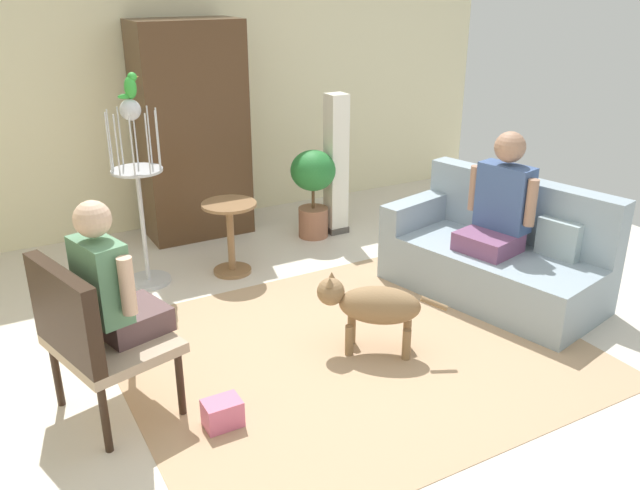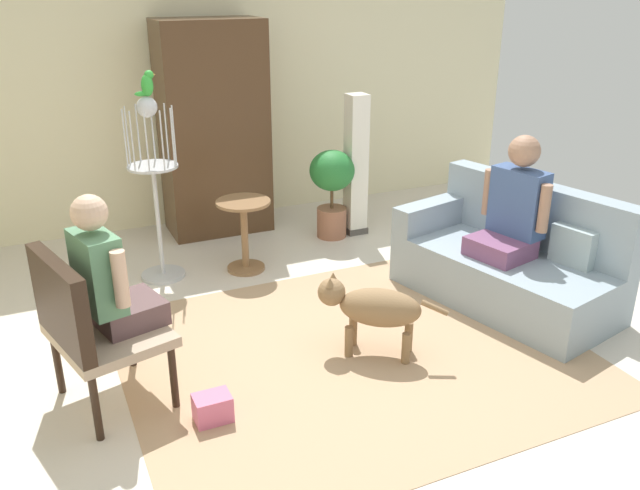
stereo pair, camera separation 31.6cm
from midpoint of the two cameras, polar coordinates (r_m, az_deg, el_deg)
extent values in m
plane|color=beige|center=(4.57, 3.31, -8.56)|extent=(7.66, 7.66, 0.00)
cube|color=beige|center=(6.72, -8.30, 13.53)|extent=(6.98, 0.12, 2.70)
cube|color=tan|center=(4.48, 4.92, -9.27)|extent=(2.94, 2.50, 0.01)
cube|color=#8EA0AD|center=(5.28, 17.27, -2.72)|extent=(1.18, 1.79, 0.40)
cube|color=#8EA0AD|center=(5.37, 19.80, 2.52)|extent=(0.56, 1.64, 0.49)
cube|color=#8EA0AD|center=(5.57, 11.55, 2.67)|extent=(0.84, 0.37, 0.23)
cube|color=#9EB2B7|center=(5.11, 22.67, -0.14)|extent=(0.17, 0.33, 0.28)
cube|color=tan|center=(5.33, 18.45, 1.35)|extent=(0.16, 0.30, 0.28)
cylinder|color=black|center=(4.36, -14.08, -7.79)|extent=(0.04, 0.04, 0.41)
cylinder|color=black|center=(3.92, -10.26, -11.16)|extent=(0.04, 0.04, 0.41)
cylinder|color=black|center=(4.22, -19.72, -9.58)|extent=(0.04, 0.04, 0.41)
cylinder|color=black|center=(3.76, -16.47, -13.36)|extent=(0.04, 0.04, 0.41)
cube|color=tan|center=(3.94, -15.52, -7.47)|extent=(0.72, 0.80, 0.06)
cube|color=black|center=(3.73, -19.27, -4.81)|extent=(0.26, 0.67, 0.49)
cube|color=#7A486E|center=(5.10, 17.00, -0.23)|extent=(0.47, 0.49, 0.14)
cube|color=#3F598C|center=(5.12, 18.47, 3.51)|extent=(0.27, 0.44, 0.50)
sphere|color=#A57A60|center=(5.02, 19.00, 7.66)|extent=(0.23, 0.23, 0.23)
cylinder|color=#A57A60|center=(4.96, 20.55, 2.94)|extent=(0.08, 0.08, 0.35)
cylinder|color=#A57A60|center=(5.22, 16.05, 4.40)|extent=(0.08, 0.08, 0.35)
cube|color=brown|center=(3.93, -13.97, -5.66)|extent=(0.44, 0.42, 0.14)
cube|color=#598C66|center=(3.75, -16.41, -2.29)|extent=(0.26, 0.38, 0.45)
sphere|color=#DDB293|center=(3.63, -16.98, 2.66)|extent=(0.20, 0.20, 0.20)
cylinder|color=#DDB293|center=(3.94, -17.18, -0.85)|extent=(0.08, 0.08, 0.32)
cylinder|color=#DDB293|center=(3.58, -14.47, -2.89)|extent=(0.08, 0.08, 0.32)
cylinder|color=olive|center=(5.47, -5.01, 3.68)|extent=(0.45, 0.45, 0.02)
cylinder|color=olive|center=(5.57, -4.91, 0.66)|extent=(0.06, 0.06, 0.60)
cylinder|color=olive|center=(5.68, -4.82, -1.99)|extent=(0.32, 0.32, 0.03)
ellipsoid|color=olive|center=(4.32, 7.31, -5.42)|extent=(0.58, 0.53, 0.25)
sphere|color=olive|center=(4.32, 3.10, -4.12)|extent=(0.18, 0.18, 0.18)
cone|color=olive|center=(4.24, 3.02, -3.27)|extent=(0.06, 0.06, 0.06)
cone|color=olive|center=(4.33, 3.23, -2.77)|extent=(0.06, 0.06, 0.06)
cylinder|color=olive|center=(4.29, 11.97, -5.36)|extent=(0.17, 0.14, 0.10)
cylinder|color=olive|center=(4.39, 4.60, -8.36)|extent=(0.06, 0.06, 0.22)
cylinder|color=olive|center=(4.52, 4.89, -7.40)|extent=(0.06, 0.06, 0.22)
cylinder|color=olive|center=(4.36, 9.52, -8.84)|extent=(0.06, 0.06, 0.22)
cylinder|color=olive|center=(4.49, 9.67, -7.86)|extent=(0.06, 0.06, 0.22)
cylinder|color=silver|center=(5.65, -11.82, -2.55)|extent=(0.36, 0.36, 0.03)
cylinder|color=silver|center=(5.48, -12.19, 1.78)|extent=(0.04, 0.04, 0.94)
cylinder|color=silver|center=(5.34, -12.60, 6.62)|extent=(0.39, 0.39, 0.02)
cylinder|color=silver|center=(5.32, -10.83, 9.35)|extent=(0.01, 0.01, 0.45)
cylinder|color=silver|center=(5.42, -11.49, 9.52)|extent=(0.01, 0.01, 0.45)
cylinder|color=silver|center=(5.46, -12.63, 9.54)|extent=(0.01, 0.01, 0.45)
cylinder|color=silver|center=(5.44, -13.83, 9.38)|extent=(0.01, 0.01, 0.45)
cylinder|color=silver|center=(5.36, -14.67, 9.11)|extent=(0.01, 0.01, 0.45)
cylinder|color=silver|center=(5.25, -14.83, 8.83)|extent=(0.01, 0.01, 0.45)
cylinder|color=silver|center=(5.15, -14.21, 8.64)|extent=(0.01, 0.01, 0.45)
cylinder|color=silver|center=(5.10, -13.02, 8.62)|extent=(0.01, 0.01, 0.45)
cylinder|color=silver|center=(5.12, -11.74, 8.79)|extent=(0.01, 0.01, 0.45)
cylinder|color=silver|center=(5.21, -10.91, 9.06)|extent=(0.01, 0.01, 0.45)
sphere|color=silver|center=(5.23, -13.03, 11.51)|extent=(0.16, 0.16, 0.16)
ellipsoid|color=green|center=(5.21, -12.99, 13.28)|extent=(0.09, 0.10, 0.17)
sphere|color=green|center=(5.21, -12.84, 14.12)|extent=(0.07, 0.07, 0.07)
cone|color=#D8BF4C|center=(5.21, -12.45, 14.16)|extent=(0.03, 0.02, 0.02)
ellipsoid|color=green|center=(5.21, -13.37, 12.58)|extent=(0.12, 0.03, 0.04)
cylinder|color=#996047|center=(6.34, 2.44, 1.97)|extent=(0.28, 0.28, 0.29)
cylinder|color=brown|center=(6.26, 2.48, 4.06)|extent=(0.03, 0.03, 0.20)
ellipsoid|color=#277834|center=(6.19, 2.52, 6.43)|extent=(0.42, 0.42, 0.38)
cube|color=#4C4742|center=(6.50, 4.39, 1.36)|extent=(0.20, 0.20, 0.06)
cube|color=white|center=(6.30, 4.57, 7.09)|extent=(0.18, 0.18, 1.28)
cube|color=#4C331E|center=(6.37, -7.75, 9.86)|extent=(0.96, 0.56, 1.99)
cube|color=#D8668C|center=(3.85, -6.87, -13.87)|extent=(0.21, 0.15, 0.16)
camera|label=1|loc=(0.16, -87.80, 0.90)|focal=37.07mm
camera|label=2|loc=(0.16, 92.20, -0.90)|focal=37.07mm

